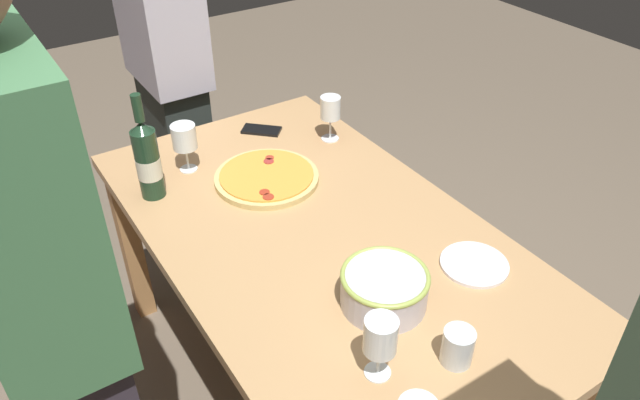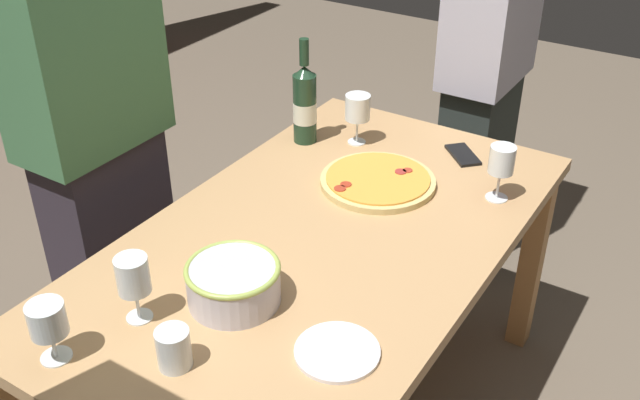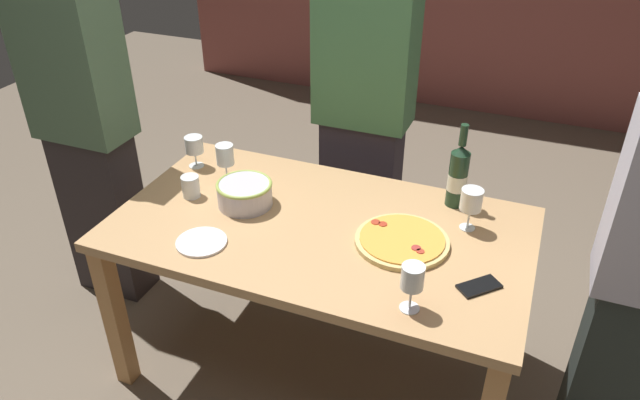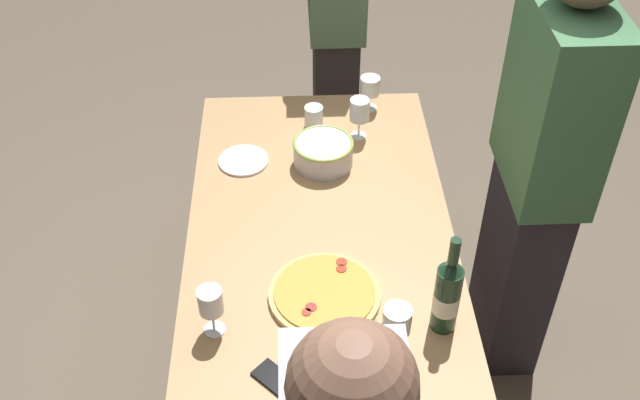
{
  "view_description": "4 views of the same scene",
  "coord_description": "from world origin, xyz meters",
  "px_view_note": "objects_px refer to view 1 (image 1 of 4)",
  "views": [
    {
      "loc": [
        -1.18,
        0.77,
        1.87
      ],
      "look_at": [
        0.0,
        0.0,
        0.86
      ],
      "focal_mm": 33.99,
      "sensor_mm": 36.0,
      "label": 1
    },
    {
      "loc": [
        -1.38,
        -0.88,
        1.87
      ],
      "look_at": [
        0.0,
        0.0,
        0.86
      ],
      "focal_mm": 41.25,
      "sensor_mm": 36.0,
      "label": 2
    },
    {
      "loc": [
        0.71,
        -1.76,
        2.05
      ],
      "look_at": [
        0.0,
        0.0,
        0.86
      ],
      "focal_mm": 33.47,
      "sensor_mm": 36.0,
      "label": 3
    },
    {
      "loc": [
        1.86,
        -0.08,
        2.5
      ],
      "look_at": [
        0.0,
        0.0,
        0.86
      ],
      "focal_mm": 42.02,
      "sensor_mm": 36.0,
      "label": 4
    }
  ],
  "objects_px": {
    "wine_glass_by_bottle": "(380,337)",
    "person_guest_right": "(54,317)",
    "person_guest_left": "(168,75)",
    "wine_glass_far_left": "(184,138)",
    "side_plate": "(474,264)",
    "serving_bowl": "(384,288)",
    "dining_table": "(320,255)",
    "cell_phone": "(261,130)",
    "wine_glass_far_right": "(330,110)",
    "cup_amber": "(459,346)",
    "wine_bottle": "(147,159)",
    "pizza": "(267,177)"
  },
  "relations": [
    {
      "from": "person_guest_left",
      "to": "person_guest_right",
      "type": "bearing_deg",
      "value": -30.98
    },
    {
      "from": "serving_bowl",
      "to": "cell_phone",
      "type": "bearing_deg",
      "value": -10.1
    },
    {
      "from": "wine_glass_far_left",
      "to": "person_guest_left",
      "type": "distance_m",
      "value": 0.67
    },
    {
      "from": "wine_glass_by_bottle",
      "to": "side_plate",
      "type": "bearing_deg",
      "value": -72.14
    },
    {
      "from": "wine_glass_far_left",
      "to": "cell_phone",
      "type": "distance_m",
      "value": 0.37
    },
    {
      "from": "pizza",
      "to": "serving_bowl",
      "type": "bearing_deg",
      "value": 177.77
    },
    {
      "from": "wine_glass_far_right",
      "to": "cell_phone",
      "type": "height_order",
      "value": "wine_glass_far_right"
    },
    {
      "from": "cup_amber",
      "to": "serving_bowl",
      "type": "bearing_deg",
      "value": 7.52
    },
    {
      "from": "serving_bowl",
      "to": "side_plate",
      "type": "height_order",
      "value": "serving_bowl"
    },
    {
      "from": "wine_glass_by_bottle",
      "to": "cup_amber",
      "type": "height_order",
      "value": "wine_glass_by_bottle"
    },
    {
      "from": "wine_glass_by_bottle",
      "to": "side_plate",
      "type": "relative_size",
      "value": 0.89
    },
    {
      "from": "dining_table",
      "to": "cell_phone",
      "type": "xyz_separation_m",
      "value": [
        0.63,
        -0.15,
        0.1
      ]
    },
    {
      "from": "serving_bowl",
      "to": "side_plate",
      "type": "bearing_deg",
      "value": -94.5
    },
    {
      "from": "wine_glass_far_right",
      "to": "person_guest_right",
      "type": "bearing_deg",
      "value": 115.59
    },
    {
      "from": "dining_table",
      "to": "wine_glass_by_bottle",
      "type": "height_order",
      "value": "wine_glass_by_bottle"
    },
    {
      "from": "person_guest_left",
      "to": "wine_glass_far_left",
      "type": "bearing_deg",
      "value": -16.44
    },
    {
      "from": "cell_phone",
      "to": "person_guest_right",
      "type": "xyz_separation_m",
      "value": [
        -0.71,
        0.9,
        0.13
      ]
    },
    {
      "from": "wine_bottle",
      "to": "cell_phone",
      "type": "distance_m",
      "value": 0.54
    },
    {
      "from": "wine_glass_far_right",
      "to": "side_plate",
      "type": "distance_m",
      "value": 0.81
    },
    {
      "from": "wine_glass_by_bottle",
      "to": "person_guest_left",
      "type": "bearing_deg",
      "value": -5.76
    },
    {
      "from": "side_plate",
      "to": "person_guest_left",
      "type": "relative_size",
      "value": 0.12
    },
    {
      "from": "side_plate",
      "to": "wine_glass_far_right",
      "type": "bearing_deg",
      "value": -4.15
    },
    {
      "from": "dining_table",
      "to": "person_guest_right",
      "type": "xyz_separation_m",
      "value": [
        -0.08,
        0.75,
        0.23
      ]
    },
    {
      "from": "pizza",
      "to": "wine_glass_far_left",
      "type": "xyz_separation_m",
      "value": [
        0.21,
        0.19,
        0.11
      ]
    },
    {
      "from": "person_guest_left",
      "to": "cell_phone",
      "type": "bearing_deg",
      "value": 15.17
    },
    {
      "from": "wine_glass_far_right",
      "to": "cell_phone",
      "type": "xyz_separation_m",
      "value": [
        0.19,
        0.19,
        -0.11
      ]
    },
    {
      "from": "side_plate",
      "to": "wine_glass_by_bottle",
      "type": "bearing_deg",
      "value": 107.86
    },
    {
      "from": "wine_glass_far_left",
      "to": "person_guest_right",
      "type": "height_order",
      "value": "person_guest_right"
    },
    {
      "from": "wine_bottle",
      "to": "wine_glass_by_bottle",
      "type": "distance_m",
      "value": 0.97
    },
    {
      "from": "cup_amber",
      "to": "person_guest_right",
      "type": "bearing_deg",
      "value": 56.63
    },
    {
      "from": "person_guest_left",
      "to": "wine_glass_by_bottle",
      "type": "bearing_deg",
      "value": -5.94
    },
    {
      "from": "wine_glass_far_right",
      "to": "cell_phone",
      "type": "distance_m",
      "value": 0.29
    },
    {
      "from": "dining_table",
      "to": "wine_glass_by_bottle",
      "type": "relative_size",
      "value": 9.51
    },
    {
      "from": "wine_glass_by_bottle",
      "to": "person_guest_right",
      "type": "bearing_deg",
      "value": 53.47
    },
    {
      "from": "cup_amber",
      "to": "side_plate",
      "type": "xyz_separation_m",
      "value": [
        0.21,
        -0.27,
        -0.04
      ]
    },
    {
      "from": "wine_glass_far_left",
      "to": "person_guest_left",
      "type": "relative_size",
      "value": 0.11
    },
    {
      "from": "wine_glass_by_bottle",
      "to": "person_guest_right",
      "type": "xyz_separation_m",
      "value": [
        0.43,
        0.58,
        0.02
      ]
    },
    {
      "from": "wine_glass_by_bottle",
      "to": "wine_bottle",
      "type": "bearing_deg",
      "value": 10.18
    },
    {
      "from": "cup_amber",
      "to": "side_plate",
      "type": "relative_size",
      "value": 0.49
    },
    {
      "from": "dining_table",
      "to": "wine_bottle",
      "type": "relative_size",
      "value": 4.53
    },
    {
      "from": "dining_table",
      "to": "cup_amber",
      "type": "distance_m",
      "value": 0.59
    },
    {
      "from": "wine_glass_far_right",
      "to": "person_guest_left",
      "type": "relative_size",
      "value": 0.11
    },
    {
      "from": "wine_glass_by_bottle",
      "to": "cup_amber",
      "type": "distance_m",
      "value": 0.2
    },
    {
      "from": "side_plate",
      "to": "person_guest_left",
      "type": "xyz_separation_m",
      "value": [
        1.54,
        0.28,
        0.06
      ]
    },
    {
      "from": "person_guest_left",
      "to": "serving_bowl",
      "type": "bearing_deg",
      "value": -1.05
    },
    {
      "from": "side_plate",
      "to": "wine_glass_far_left",
      "type": "bearing_deg",
      "value": 27.52
    },
    {
      "from": "wine_glass_far_right",
      "to": "cup_amber",
      "type": "relative_size",
      "value": 1.83
    },
    {
      "from": "wine_glass_far_right",
      "to": "cell_phone",
      "type": "bearing_deg",
      "value": 44.4
    },
    {
      "from": "serving_bowl",
      "to": "wine_bottle",
      "type": "height_order",
      "value": "wine_bottle"
    },
    {
      "from": "person_guest_left",
      "to": "person_guest_right",
      "type": "distance_m",
      "value": 1.46
    }
  ]
}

